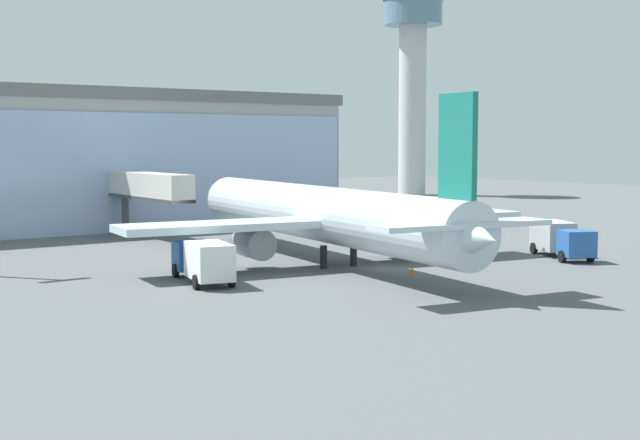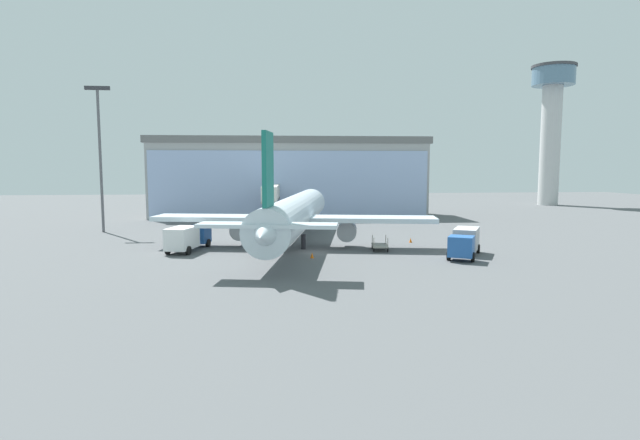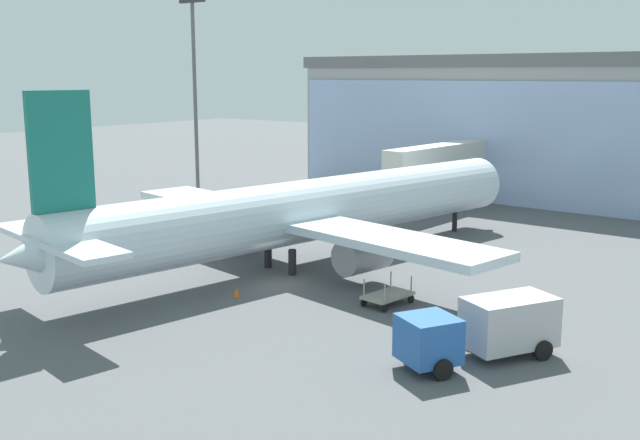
% 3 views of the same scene
% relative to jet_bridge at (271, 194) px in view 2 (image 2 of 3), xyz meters
% --- Properties ---
extents(ground, '(240.00, 240.00, 0.00)m').
position_rel_jet_bridge_xyz_m(ground, '(3.51, -27.23, -4.65)').
color(ground, '#545659').
extents(terminal_building, '(49.55, 14.07, 14.12)m').
position_rel_jet_bridge_xyz_m(terminal_building, '(3.50, 12.79, 2.41)').
color(terminal_building, '#A2A2A2').
rests_on(terminal_building, ground).
extents(jet_bridge, '(3.15, 14.65, 6.02)m').
position_rel_jet_bridge_xyz_m(jet_bridge, '(0.00, 0.00, 0.00)').
color(jet_bridge, beige).
rests_on(jet_bridge, ground).
extents(control_tower, '(9.91, 9.91, 32.39)m').
position_rel_jet_bridge_xyz_m(control_tower, '(65.80, 33.69, 16.13)').
color(control_tower, silver).
rests_on(control_tower, ground).
extents(apron_light_mast, '(3.20, 0.40, 19.50)m').
position_rel_jet_bridge_xyz_m(apron_light_mast, '(-22.93, -7.75, 6.87)').
color(apron_light_mast, '#59595E').
rests_on(apron_light_mast, ground).
extents(airplane, '(30.96, 39.78, 11.52)m').
position_rel_jet_bridge_xyz_m(airplane, '(2.35, -22.72, -1.09)').
color(airplane, silver).
rests_on(airplane, ground).
extents(catering_truck, '(4.07, 7.62, 2.65)m').
position_rel_jet_bridge_xyz_m(catering_truck, '(-9.07, -24.95, -3.18)').
color(catering_truck, '#2659A5').
rests_on(catering_truck, ground).
extents(fuel_truck, '(5.45, 7.45, 2.65)m').
position_rel_jet_bridge_xyz_m(fuel_truck, '(18.63, -31.20, -3.18)').
color(fuel_truck, '#2659A5').
rests_on(fuel_truck, ground).
extents(baggage_cart, '(1.99, 3.00, 1.50)m').
position_rel_jet_bridge_xyz_m(baggage_cart, '(11.11, -26.86, -4.14)').
color(baggage_cart, '#9E998C').
rests_on(baggage_cart, ground).
extents(safety_cone_nose, '(0.36, 0.36, 0.55)m').
position_rel_jet_bridge_xyz_m(safety_cone_nose, '(3.54, -30.66, -4.37)').
color(safety_cone_nose, orange).
rests_on(safety_cone_nose, ground).
extents(safety_cone_wingtip, '(0.36, 0.36, 0.55)m').
position_rel_jet_bridge_xyz_m(safety_cone_wingtip, '(15.96, -21.74, -4.37)').
color(safety_cone_wingtip, orange).
rests_on(safety_cone_wingtip, ground).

